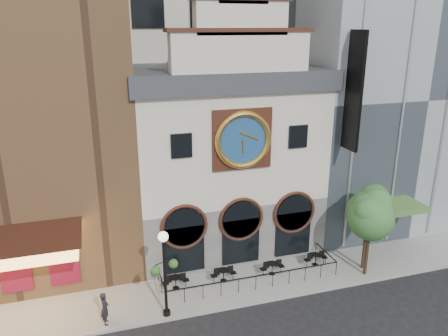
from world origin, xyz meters
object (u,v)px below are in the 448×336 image
bistro_0 (176,281)px  tree_right (372,214)px  pedestrian (105,308)px  bistro_1 (224,274)px  tree_left (369,209)px  bistro_2 (272,267)px  bistro_3 (316,258)px  lamppost (164,265)px

bistro_0 → tree_right: bearing=-9.1°
pedestrian → tree_right: tree_right is taller
bistro_1 → tree_left: 9.71m
bistro_2 → tree_right: bearing=-16.3°
bistro_1 → pedestrian: pedestrian is taller
bistro_3 → tree_left: size_ratio=0.29×
tree_left → tree_right: bearing=-113.1°
bistro_1 → bistro_3: bearing=0.3°
bistro_0 → bistro_1: 2.91m
bistro_2 → tree_right: tree_right is taller
bistro_3 → bistro_0: bearing=179.8°
bistro_2 → lamppost: (-6.96, -2.07, 2.57)m
lamppost → bistro_0: bearing=45.2°
bistro_1 → tree_left: tree_left is taller
bistro_1 → bistro_3: (6.21, 0.03, 0.00)m
bistro_0 → lamppost: size_ratio=0.32×
bistro_0 → bistro_1: size_ratio=1.00×
bistro_0 → pedestrian: bearing=-153.3°
bistro_0 → pedestrian: 4.59m
bistro_3 → tree_left: 4.65m
bistro_0 → lamppost: lamppost is taller
bistro_1 → pedestrian: (-6.99, -1.99, 0.44)m
bistro_0 → bistro_2: same height
bistro_3 → lamppost: lamppost is taller
bistro_3 → bistro_1: bearing=-179.7°
bistro_2 → lamppost: lamppost is taller
pedestrian → lamppost: (3.13, -0.24, 2.13)m
bistro_1 → tree_right: 9.55m
bistro_1 → tree_left: (8.97, -1.12, 3.56)m
pedestrian → tree_right: 15.97m
lamppost → tree_right: bearing=-20.4°
pedestrian → tree_right: size_ratio=0.33×
bistro_1 → tree_left: bearing=-7.1°
bistro_2 → pedestrian: size_ratio=0.87×
bistro_1 → bistro_3: 6.21m
bistro_3 → lamppost: 10.63m
pedestrian → tree_left: (15.95, 0.87, 3.12)m
pedestrian → lamppost: 3.79m
bistro_0 → bistro_2: bearing=-2.1°
tree_right → bistro_2: bearing=163.7°
bistro_2 → bistro_3: size_ratio=1.00×
bistro_1 → bistro_2: 3.11m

